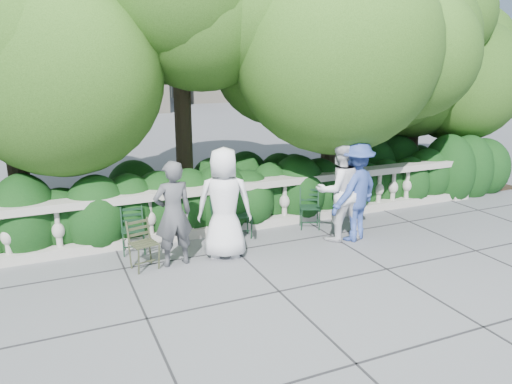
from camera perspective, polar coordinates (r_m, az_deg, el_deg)
name	(u,v)px	position (r m, az deg, el deg)	size (l,w,h in m)	color
ground	(279,262)	(8.69, 2.69, -7.98)	(90.00, 90.00, 0.00)	#54565C
balustrade	(240,207)	(10.07, -1.84, -1.71)	(12.00, 0.44, 1.00)	#9E998E
shrub_hedge	(220,213)	(11.28, -4.11, -2.42)	(15.00, 2.60, 1.70)	black
tree_canopy	(244,30)	(11.18, -1.40, 18.04)	(15.04, 6.52, 6.78)	#3F3023
chair_a	(135,256)	(9.19, -13.69, -7.11)	(0.44, 0.48, 0.84)	black
chair_b	(229,242)	(9.56, -3.05, -5.76)	(0.44, 0.48, 0.84)	black
chair_c	(242,239)	(9.69, -1.59, -5.45)	(0.44, 0.48, 0.84)	black
chair_d	(229,245)	(9.44, -3.07, -6.03)	(0.44, 0.48, 0.84)	black
chair_e	(310,230)	(10.23, 6.20, -4.38)	(0.44, 0.48, 0.84)	black
chair_weathered	(149,272)	(8.51, -12.12, -8.88)	(0.44, 0.48, 0.84)	black
person_businessman	(224,203)	(8.61, -3.64, -1.30)	(0.96, 0.62, 1.96)	silver
person_woman_grey	(173,214)	(8.40, -9.45, -2.47)	(0.66, 0.43, 1.80)	#45464B
person_casual_man	(339,190)	(9.56, 9.49, 0.20)	(0.95, 0.74, 1.95)	white
person_older_blue	(355,191)	(9.60, 11.20, 0.16)	(1.25, 0.72, 1.94)	#2E438A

